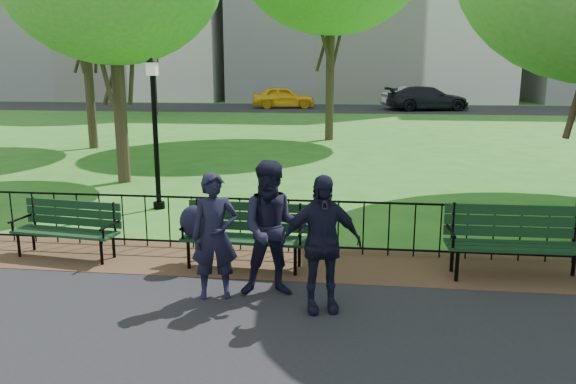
# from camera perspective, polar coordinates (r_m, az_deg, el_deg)

# --- Properties ---
(ground) EXTENTS (120.00, 120.00, 0.00)m
(ground) POSITION_cam_1_polar(r_m,az_deg,el_deg) (7.40, -3.43, -11.03)
(ground) COLOR #266119
(dirt_strip) EXTENTS (60.00, 1.60, 0.01)m
(dirt_strip) POSITION_cam_1_polar(r_m,az_deg,el_deg) (8.77, -1.64, -7.07)
(dirt_strip) COLOR #3A2C17
(dirt_strip) RESTS_ON ground
(far_street) EXTENTS (70.00, 9.00, 0.01)m
(far_street) POSITION_cam_1_polar(r_m,az_deg,el_deg) (41.79, 5.39, 8.44)
(far_street) COLOR black
(far_street) RESTS_ON ground
(iron_fence) EXTENTS (24.06, 0.06, 1.00)m
(iron_fence) POSITION_cam_1_polar(r_m,az_deg,el_deg) (9.10, -1.19, -3.14)
(iron_fence) COLOR black
(iron_fence) RESTS_ON ground
(park_bench_main) EXTENTS (1.90, 0.67, 1.05)m
(park_bench_main) POSITION_cam_1_polar(r_m,az_deg,el_deg) (8.43, -6.72, -3.35)
(park_bench_main) COLOR black
(park_bench_main) RESTS_ON ground
(park_bench_left_a) EXTENTS (1.75, 0.74, 0.97)m
(park_bench_left_a) POSITION_cam_1_polar(r_m,az_deg,el_deg) (9.54, -21.42, -2.94)
(park_bench_left_a) COLOR black
(park_bench_left_a) RESTS_ON ground
(park_bench_right_a) EXTENTS (1.98, 0.64, 1.12)m
(park_bench_right_a) POSITION_cam_1_polar(r_m,az_deg,el_deg) (8.63, 22.18, -3.99)
(park_bench_right_a) COLOR black
(park_bench_right_a) RESTS_ON ground
(lamppost) EXTENTS (0.28, 0.28, 3.16)m
(lamppost) POSITION_cam_1_polar(r_m,az_deg,el_deg) (12.06, -13.35, 6.32)
(lamppost) COLOR black
(lamppost) RESTS_ON ground
(tree_far_w) EXTENTS (7.09, 7.09, 9.89)m
(tree_far_w) POSITION_cam_1_polar(r_m,az_deg,el_deg) (37.44, -13.84, 18.20)
(tree_far_w) COLOR #2D2116
(tree_far_w) RESTS_ON ground
(person_left) EXTENTS (0.68, 0.54, 1.65)m
(person_left) POSITION_cam_1_polar(r_m,az_deg,el_deg) (7.29, -7.45, -4.47)
(person_left) COLOR black
(person_left) RESTS_ON asphalt_path
(person_mid) EXTENTS (0.93, 0.58, 1.80)m
(person_mid) POSITION_cam_1_polar(r_m,az_deg,el_deg) (7.29, -1.53, -3.78)
(person_mid) COLOR black
(person_mid) RESTS_ON asphalt_path
(person_right) EXTENTS (1.07, 0.65, 1.71)m
(person_right) POSITION_cam_1_polar(r_m,az_deg,el_deg) (6.84, 3.36, -5.26)
(person_right) COLOR black
(person_right) RESTS_ON asphalt_path
(taxi) EXTENTS (4.88, 2.70, 1.57)m
(taxi) POSITION_cam_1_polar(r_m,az_deg,el_deg) (41.96, -0.47, 9.60)
(taxi) COLOR yellow
(taxi) RESTS_ON far_street
(sedan_silver) EXTENTS (5.09, 2.85, 1.59)m
(sedan_silver) POSITION_cam_1_polar(r_m,az_deg,el_deg) (42.30, 12.83, 9.33)
(sedan_silver) COLOR #B8BAC0
(sedan_silver) RESTS_ON far_street
(sedan_dark) EXTENTS (6.09, 3.58, 1.66)m
(sedan_dark) POSITION_cam_1_polar(r_m,az_deg,el_deg) (40.80, 14.01, 9.21)
(sedan_dark) COLOR black
(sedan_dark) RESTS_ON far_street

